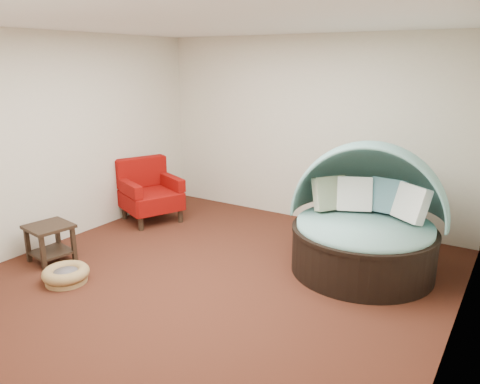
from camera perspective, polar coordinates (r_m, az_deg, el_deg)
The scene contains 9 objects.
floor at distance 5.52m, azimuth -2.97°, elevation -10.31°, with size 5.00×5.00×0.00m, color #482014.
wall_back at distance 7.22m, azimuth 8.45°, elevation 7.42°, with size 5.00×5.00×0.00m, color beige.
wall_left at distance 6.81m, azimuth -20.73°, elevation 6.08°, with size 5.00×5.00×0.00m, color beige.
wall_right at distance 4.19m, azimuth 25.97°, elevation -0.02°, with size 5.00×5.00×0.00m, color beige.
ceiling at distance 4.98m, azimuth -3.45°, elevation 20.05°, with size 5.00×5.00×0.00m, color white.
canopy_daybed at distance 5.69m, azimuth 15.15°, elevation -2.37°, with size 1.98×1.93×1.53m.
pet_basket at distance 5.71m, azimuth -20.45°, elevation -9.40°, with size 0.65×0.65×0.18m.
red_armchair at distance 7.42m, azimuth -10.99°, elevation -0.05°, with size 1.07×1.07×0.96m.
side_table at distance 6.27m, azimuth -22.16°, elevation -5.20°, with size 0.57×0.57×0.47m.
Camera 1 is at (2.88, -4.04, 2.42)m, focal length 35.00 mm.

